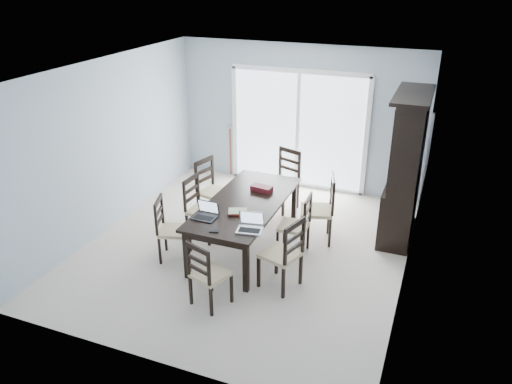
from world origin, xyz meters
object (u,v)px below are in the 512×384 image
Objects in this scene: chair_left_near at (167,222)px; chair_right_mid at (300,219)px; laptop_silver at (250,227)px; chair_end_far at (285,173)px; laptop_dark at (204,215)px; game_box at (262,189)px; chair_left_far at (210,183)px; cell_phone at (214,231)px; chair_right_far at (324,202)px; chair_end_near at (205,268)px; chair_left_mid at (198,201)px; dining_table at (246,206)px; chair_right_near at (287,247)px; china_hutch at (405,169)px; hot_tub at (286,140)px.

chair_left_near is 1.85m from chair_right_mid.
chair_right_mid is 1.01m from laptop_silver.
chair_end_far is 2.24m from laptop_dark.
game_box is (0.99, 1.07, 0.23)m from chair_left_near.
chair_left_far reaches higher than cell_phone.
cell_phone is (0.88, -1.65, 0.14)m from chair_left_far.
chair_right_far is (0.21, 0.51, 0.08)m from chair_right_mid.
chair_left_near is at bearing 159.46° from chair_end_near.
chair_left_near is 8.92× the size of cell_phone.
chair_right_mid is (1.57, 0.06, -0.03)m from chair_left_mid.
laptop_silver reaches higher than game_box.
chair_left_far is 1.87m from cell_phone.
chair_left_mid is at bearing 112.39° from cell_phone.
dining_table is 1.92× the size of chair_right_near.
chair_left_mid is 1.77m from chair_end_near.
cell_phone is (-0.12, -2.48, 0.13)m from chair_end_far.
chair_left_mid is 0.92× the size of chair_right_far.
chair_end_far is at bearing 86.50° from dining_table.
chair_left_mid reaches higher than game_box.
chair_left_mid is 3.59× the size of game_box.
chair_end_near is at bearing -125.41° from china_hutch.
chair_right_far is at bearing 12.93° from game_box.
chair_right_far is (-1.04, -0.62, -0.43)m from china_hutch.
game_box is 0.14× the size of hot_tub.
chair_right_mid reaches higher than game_box.
hot_tub is at bearing -52.76° from chair_end_far.
chair_left_near is 2.38m from chair_end_far.
chair_end_far reaches higher than chair_right_near.
hot_tub reaches higher than cell_phone.
chair_right_far is at bearing 42.95° from cell_phone.
china_hutch is at bearing -50.60° from chair_right_mid.
dining_table is 1.99× the size of chair_left_mid.
chair_right_near is 1.19m from laptop_dark.
chair_left_near and chair_right_mid have the same top height.
dining_table is at bearing -101.44° from game_box.
chair_end_near reaches higher than hot_tub.
chair_right_mid is 1.56m from chair_end_far.
chair_end_far is (0.09, 1.52, -0.05)m from dining_table.
china_hutch reaches higher than chair_end_far.
chair_left_near is at bearing 103.52° from chair_right_near.
hot_tub is (-0.22, 4.13, -0.29)m from laptop_dark.
dining_table is 1.12m from chair_left_near.
chair_end_far is (0.00, 2.99, 0.08)m from chair_end_near.
chair_right_far is 3.36× the size of laptop_silver.
dining_table is 7.06× the size of laptop_dark.
chair_right_far is (0.11, 1.38, 0.03)m from chair_right_near.
china_hutch is 1.83× the size of chair_right_far.
china_hutch is 1.90× the size of chair_left_far.
laptop_silver is (1.17, -0.84, 0.22)m from chair_left_mid.
chair_end_far is at bearing 108.97° from chair_end_near.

